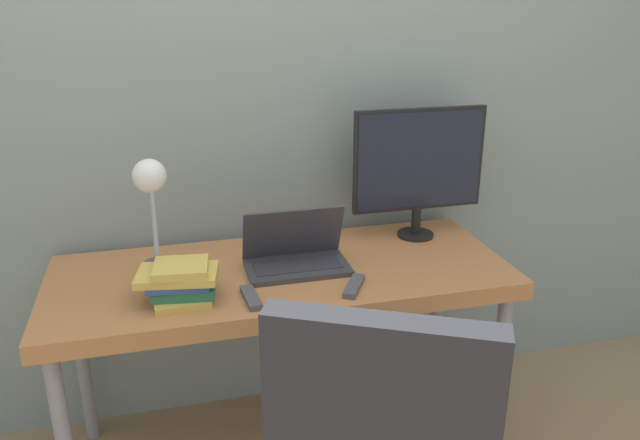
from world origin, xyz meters
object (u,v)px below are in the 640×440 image
Objects in this scene: monitor at (419,164)px; laptop at (296,255)px; desk_lamp at (151,192)px; book_stack at (181,282)px.

laptop is at bearing -161.50° from monitor.
desk_lamp is 1.61× the size of book_stack.
laptop is 0.82× the size of desk_lamp.
desk_lamp is at bearing -169.23° from monitor.
desk_lamp is at bearing -178.41° from laptop.
laptop is 0.42m from book_stack.
book_stack is (-0.92, -0.32, -0.23)m from monitor.
desk_lamp reaches higher than book_stack.
monitor is 1.00m from book_stack.
desk_lamp is (-0.46, -0.01, 0.27)m from laptop.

